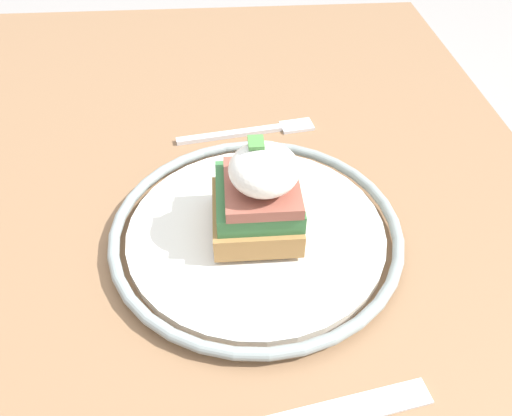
% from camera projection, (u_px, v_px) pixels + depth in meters
% --- Properties ---
extents(dining_table, '(1.06, 0.71, 0.77)m').
position_uv_depth(dining_table, '(204.00, 328.00, 0.52)').
color(dining_table, '#846042').
rests_on(dining_table, ground_plane).
extents(plate, '(0.25, 0.25, 0.02)m').
position_uv_depth(plate, '(256.00, 231.00, 0.44)').
color(plate, silver).
rests_on(plate, dining_table).
extents(sandwich, '(0.08, 0.07, 0.09)m').
position_uv_depth(sandwich, '(259.00, 194.00, 0.41)').
color(sandwich, '#9E703D').
rests_on(sandwich, plate).
extents(fork, '(0.04, 0.16, 0.00)m').
position_uv_depth(fork, '(253.00, 131.00, 0.56)').
color(fork, silver).
rests_on(fork, dining_table).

